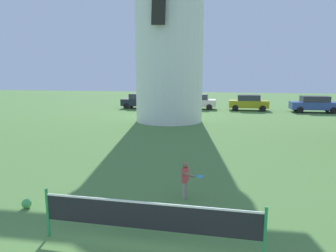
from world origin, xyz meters
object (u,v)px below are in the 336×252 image
Objects in this scene: player_far at (186,178)px; stray_ball at (27,204)px; parked_car_mustard at (248,102)px; parked_car_cream at (197,101)px; windmill at (169,21)px; parked_car_black at (141,101)px; tennis_net at (148,216)px; parked_car_blue at (314,104)px.

player_far is 4.29× the size of stray_ball.
parked_car_cream is at bearing 177.68° from parked_car_mustard.
parked_car_black is at bearing 119.80° from windmill.
parked_car_black reaches higher than stray_ball.
parked_car_black is (-7.67, 25.23, 0.13)m from tennis_net.
tennis_net is 4.28× the size of player_far.
parked_car_black is (-4.68, 8.18, -6.64)m from windmill.
parked_car_black and parked_car_mustard have the same top height.
parked_car_cream is at bearing 93.89° from tennis_net.
parked_car_black reaches higher than tennis_net.
player_far is 23.20m from parked_car_mustard.
parked_car_cream is at bearing 6.02° from parked_car_black.
parked_car_mustard is 6.05m from parked_car_blue.
windmill reaches higher than parked_car_mustard.
player_far is (3.37, -14.41, -6.83)m from windmill.
parked_car_cream is (5.91, 0.62, -0.00)m from parked_car_black.
parked_car_cream is at bearing 176.25° from parked_car_blue.
stray_ball is (-0.69, -15.90, -7.32)m from windmill.
tennis_net is at bearing -17.36° from stray_ball.
windmill is 17.52m from stray_ball.
parked_car_blue is (9.07, 22.48, 0.20)m from player_far.
parked_car_blue is at bearing -0.37° from parked_car_black.
windmill is 11.53m from parked_car_black.
stray_ball is 0.06× the size of parked_car_cream.
parked_car_mustard and parked_car_blue have the same top height.
stray_ball is (-3.68, 1.15, -0.56)m from tennis_net.
player_far is at bearing 81.52° from tennis_net.
parked_car_mustard is at bearing 2.13° from parked_car_black.
parked_car_cream reaches higher than tennis_net.
tennis_net is 1.20× the size of parked_car_mustard.
parked_car_cream is at bearing 85.56° from stray_ball.
stray_ball is 0.07× the size of parked_car_mustard.
windmill is 3.71× the size of parked_car_black.
tennis_net is 1.06× the size of parked_car_blue.
parked_car_black reaches higher than player_far.
parked_car_cream is at bearing 95.30° from player_far.
stray_ball is at bearing -80.59° from parked_car_black.
stray_ball is 0.06× the size of parked_car_blue.
parked_car_black and parked_car_blue have the same top height.
stray_ball is 27.34m from parked_car_blue.
windmill reaches higher than stray_ball.
parked_car_blue is at bearing 32.96° from windmill.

